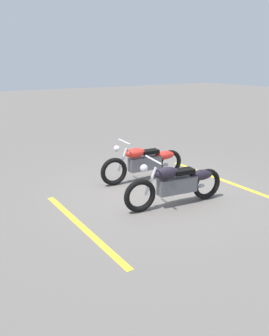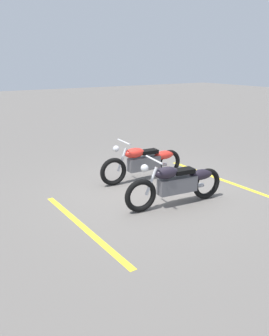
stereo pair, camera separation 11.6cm
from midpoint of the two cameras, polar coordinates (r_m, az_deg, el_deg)
name	(u,v)px [view 1 (the left image)]	position (r m, az deg, el deg)	size (l,w,h in m)	color
ground_plane	(155,192)	(7.70, 3.91, -3.98)	(60.00, 60.00, 0.00)	#66605B
motorcycle_bright_foreground	(145,162)	(8.32, 2.18, 1.06)	(2.23, 0.62, 1.04)	black
motorcycle_dark_foreground	(177,183)	(6.92, 7.68, -2.54)	(2.23, 0.62, 1.04)	black
parking_stripe_near	(217,178)	(8.83, 13.97, -1.61)	(3.20, 0.12, 0.01)	yellow
parking_stripe_mid	(82,226)	(6.19, -8.27, -9.68)	(3.20, 0.12, 0.01)	yellow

